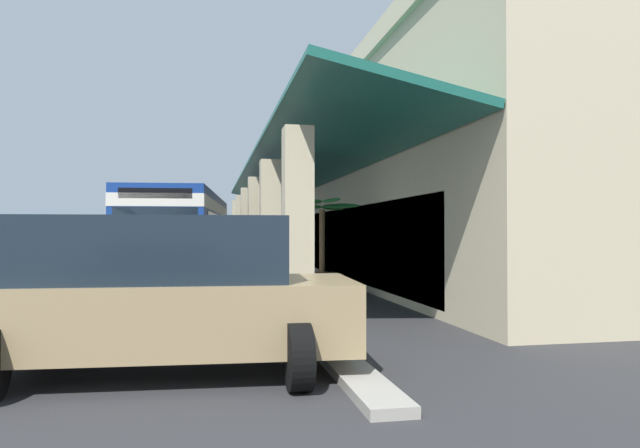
{
  "coord_description": "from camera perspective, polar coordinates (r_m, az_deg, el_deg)",
  "views": [
    {
      "loc": [
        26.13,
        2.59,
        1.78
      ],
      "look_at": [
        8.1,
        6.1,
        2.04
      ],
      "focal_mm": 31.79,
      "sensor_mm": 36.0,
      "label": 1
    }
  ],
  "objects": [
    {
      "name": "ground",
      "position": [
        26.74,
        0.69,
        -4.64
      ],
      "size": [
        120.0,
        120.0,
        0.0
      ],
      "primitive_type": "plane",
      "color": "#2D2D30"
    },
    {
      "name": "curb_strip",
      "position": [
        23.28,
        -6.77,
        -5.05
      ],
      "size": [
        36.1,
        0.5,
        0.12
      ],
      "primitive_type": "cube",
      "color": "#9E998E",
      "rests_on": "ground"
    },
    {
      "name": "plaza_building",
      "position": [
        25.86,
        15.08,
        3.54
      ],
      "size": [
        30.39,
        17.07,
        7.46
      ],
      "color": "#C6B793",
      "rests_on": "ground"
    },
    {
      "name": "transit_bus",
      "position": [
        21.22,
        -13.63,
        -0.6
      ],
      "size": [
        11.38,
        3.49,
        3.34
      ],
      "color": "navy",
      "rests_on": "ground"
    },
    {
      "name": "parked_suv_tan",
      "position": [
        7.41,
        -15.89,
        -6.68
      ],
      "size": [
        2.91,
        4.91,
        1.97
      ],
      "color": "#9E845B",
      "rests_on": "ground"
    },
    {
      "name": "parked_sedan_silver",
      "position": [
        26.32,
        -26.37,
        -2.98
      ],
      "size": [
        4.52,
        2.24,
        1.47
      ],
      "color": "#B2B5BA",
      "rests_on": "ground"
    },
    {
      "name": "pedestrian",
      "position": [
        13.15,
        -9.17,
        -4.56
      ],
      "size": [
        0.63,
        0.44,
        1.64
      ],
      "color": "#38383D",
      "rests_on": "ground"
    },
    {
      "name": "potted_palm",
      "position": [
        15.71,
        0.24,
        -5.02
      ],
      "size": [
        1.79,
        2.01,
        2.73
      ],
      "color": "brown",
      "rests_on": "ground"
    }
  ]
}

